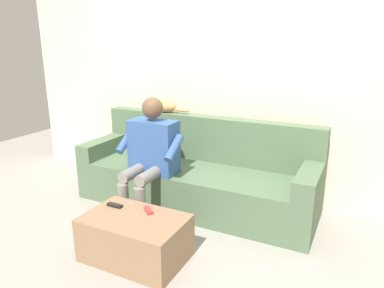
# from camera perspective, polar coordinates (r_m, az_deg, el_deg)

# --- Properties ---
(ground_plane) EXTENTS (8.00, 8.00, 0.00)m
(ground_plane) POSITION_cam_1_polar(r_m,az_deg,el_deg) (3.21, -5.16, -14.52)
(ground_plane) COLOR gray
(back_wall) EXTENTS (5.13, 0.06, 2.60)m
(back_wall) POSITION_cam_1_polar(r_m,az_deg,el_deg) (3.87, 4.04, 11.12)
(back_wall) COLOR beige
(back_wall) RESTS_ON ground
(couch) EXTENTS (2.42, 0.78, 0.88)m
(couch) POSITION_cam_1_polar(r_m,az_deg,el_deg) (3.66, 0.76, -5.30)
(couch) COLOR #516B4C
(couch) RESTS_ON ground
(coffee_table) EXTENTS (0.78, 0.50, 0.35)m
(coffee_table) POSITION_cam_1_polar(r_m,az_deg,el_deg) (2.87, -9.13, -14.68)
(coffee_table) COLOR #8C6B4C
(coffee_table) RESTS_ON ground
(person_solo_seated) EXTENTS (0.61, 0.56, 1.14)m
(person_solo_seated) POSITION_cam_1_polar(r_m,az_deg,el_deg) (3.37, -6.74, -1.21)
(person_solo_seated) COLOR #335693
(person_solo_seated) RESTS_ON ground
(cat_on_backrest) EXTENTS (0.51, 0.14, 0.14)m
(cat_on_backrest) POSITION_cam_1_polar(r_m,az_deg,el_deg) (3.96, -4.84, 6.12)
(cat_on_backrest) COLOR #B7844C
(cat_on_backrest) RESTS_ON couch
(remote_black) EXTENTS (0.14, 0.04, 0.02)m
(remote_black) POSITION_cam_1_polar(r_m,az_deg,el_deg) (2.98, -12.32, -9.62)
(remote_black) COLOR black
(remote_black) RESTS_ON coffee_table
(remote_red) EXTENTS (0.12, 0.11, 0.02)m
(remote_red) POSITION_cam_1_polar(r_m,az_deg,el_deg) (2.85, -7.04, -10.55)
(remote_red) COLOR #B73333
(remote_red) RESTS_ON coffee_table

